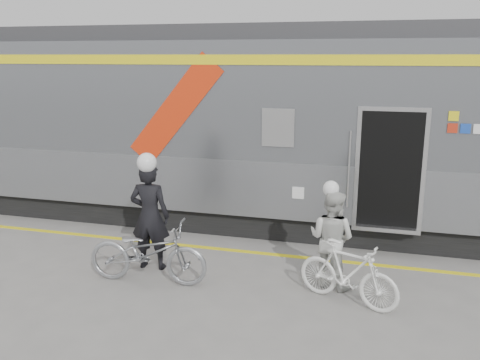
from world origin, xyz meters
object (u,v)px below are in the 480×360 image
(man, at_px, (150,216))
(bicycle_left, at_px, (148,252))
(bicycle_right, at_px, (348,273))
(woman, at_px, (331,239))

(man, xyz_separation_m, bicycle_left, (0.20, -0.55, -0.41))
(man, distance_m, bicycle_left, 0.72)
(man, distance_m, bicycle_right, 3.36)
(man, relative_size, bicycle_right, 1.18)
(bicycle_left, height_order, woman, woman)
(bicycle_left, xyz_separation_m, bicycle_right, (3.10, 0.11, -0.04))
(man, bearing_deg, woman, 177.71)
(man, distance_m, woman, 3.01)
(woman, height_order, bicycle_right, woman)
(woman, relative_size, bicycle_right, 0.99)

